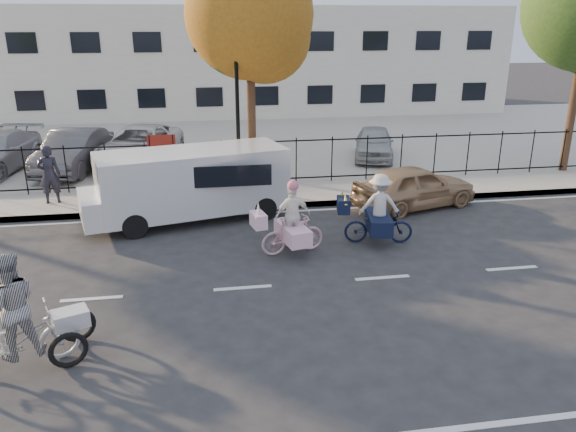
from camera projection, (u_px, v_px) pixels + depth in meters
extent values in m
plane|color=#333334|center=(243.00, 288.00, 11.57)|extent=(120.00, 120.00, 0.00)
cube|color=#A8A399|center=(228.00, 208.00, 16.26)|extent=(60.00, 0.10, 0.15)
cube|color=#A8A399|center=(226.00, 198.00, 17.23)|extent=(60.00, 2.20, 0.15)
cube|color=#A8A399|center=(214.00, 140.00, 25.53)|extent=(60.00, 15.60, 0.15)
cube|color=silver|center=(206.00, 60.00, 33.89)|extent=(34.00, 10.00, 6.00)
cylinder|color=black|center=(238.00, 126.00, 17.28)|extent=(0.12, 0.12, 4.00)
sphere|color=white|center=(236.00, 54.00, 16.57)|extent=(0.36, 0.36, 0.36)
cylinder|color=black|center=(151.00, 164.00, 17.23)|extent=(0.06, 0.06, 1.80)
cylinder|color=black|center=(174.00, 163.00, 17.34)|extent=(0.06, 0.06, 1.80)
cube|color=#59140F|center=(161.00, 145.00, 17.09)|extent=(0.85, 0.04, 0.60)
imported|color=silver|center=(17.00, 341.00, 8.73)|extent=(2.00, 1.32, 0.99)
imported|color=white|center=(10.00, 306.00, 8.53)|extent=(1.03, 0.92, 1.73)
torus|color=black|center=(69.00, 350.00, 8.83)|extent=(0.60, 0.31, 0.62)
torus|color=black|center=(78.00, 325.00, 9.55)|extent=(0.60, 0.31, 0.62)
cube|color=white|center=(71.00, 318.00, 9.08)|extent=(0.65, 0.56, 0.28)
imported|color=beige|center=(293.00, 234.00, 13.18)|extent=(1.61, 0.75, 0.93)
imported|color=white|center=(293.00, 215.00, 13.03)|extent=(0.92, 0.53, 1.47)
cube|color=#F1B8CF|center=(258.00, 220.00, 12.74)|extent=(0.38, 0.56, 0.34)
cone|color=white|center=(258.00, 208.00, 12.65)|extent=(0.11, 0.11, 0.30)
cube|color=#F1B8CF|center=(293.00, 233.00, 13.17)|extent=(0.75, 1.29, 0.37)
sphere|color=#E76D88|center=(293.00, 186.00, 12.79)|extent=(0.26, 0.26, 0.26)
imported|color=black|center=(378.00, 226.00, 13.83)|extent=(1.75, 0.87, 0.88)
imported|color=silver|center=(380.00, 205.00, 13.65)|extent=(1.08, 0.74, 1.54)
cube|color=black|center=(343.00, 205.00, 13.66)|extent=(0.38, 0.58, 0.35)
cone|color=yellow|center=(342.00, 195.00, 13.76)|extent=(0.12, 0.23, 0.32)
cone|color=yellow|center=(346.00, 199.00, 13.43)|extent=(0.12, 0.23, 0.32)
cube|color=black|center=(379.00, 222.00, 13.79)|extent=(0.75, 1.34, 0.39)
cube|color=white|center=(193.00, 180.00, 15.26)|extent=(5.30, 3.01, 1.67)
cube|color=white|center=(91.00, 202.00, 14.99)|extent=(0.89, 1.86, 0.74)
cylinder|color=black|center=(126.00, 221.00, 14.49)|extent=(0.69, 0.39, 0.65)
cylinder|color=black|center=(132.00, 202.00, 16.01)|extent=(0.69, 0.39, 0.65)
cylinder|color=black|center=(261.00, 214.00, 15.03)|extent=(0.69, 0.39, 0.65)
cylinder|color=black|center=(255.00, 196.00, 16.54)|extent=(0.69, 0.39, 0.65)
imported|color=tan|center=(414.00, 186.00, 16.39)|extent=(4.04, 2.54, 1.28)
imported|color=black|center=(49.00, 174.00, 16.24)|extent=(0.68, 0.49, 1.72)
imported|color=silver|center=(139.00, 145.00, 20.83)|extent=(3.38, 5.39, 1.39)
imported|color=#494A50|center=(74.00, 151.00, 19.82)|extent=(2.33, 4.55, 1.43)
imported|color=#A6ABAE|center=(374.00, 143.00, 21.72)|extent=(2.42, 3.82, 1.21)
cylinder|color=#442D1D|center=(251.00, 112.00, 18.55)|extent=(0.28, 0.28, 4.73)
sphere|color=#9F6219|center=(249.00, 14.00, 17.55)|extent=(4.06, 4.06, 4.06)
sphere|color=#9F6219|center=(265.00, 37.00, 18.03)|extent=(2.97, 2.97, 2.97)
cylinder|color=#442D1D|center=(573.00, 104.00, 19.42)|extent=(0.28, 0.28, 4.99)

